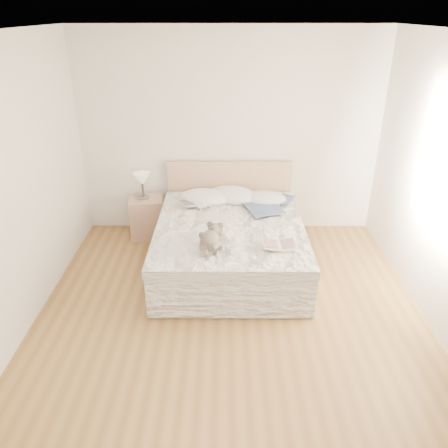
{
  "coord_description": "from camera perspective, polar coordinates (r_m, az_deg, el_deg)",
  "views": [
    {
      "loc": [
        -0.06,
        -3.47,
        2.85
      ],
      "look_at": [
        -0.07,
        1.05,
        0.62
      ],
      "focal_mm": 35.0,
      "sensor_mm": 36.0,
      "label": 1
    }
  ],
  "objects": [
    {
      "name": "photo_book",
      "position": [
        5.55,
        -3.98,
        2.63
      ],
      "size": [
        0.43,
        0.41,
        0.03
      ],
      "primitive_type": "cube",
      "rotation": [
        0.0,
        0.0,
        0.61
      ],
      "color": "silver",
      "rests_on": "bed"
    },
    {
      "name": "wall_left",
      "position": [
        4.25,
        -27.07,
        2.61
      ],
      "size": [
        0.02,
        4.5,
        2.7
      ],
      "primitive_type": "cube",
      "color": "white",
      "rests_on": "ground"
    },
    {
      "name": "window",
      "position": [
        4.51,
        27.23,
        5.22
      ],
      "size": [
        0.02,
        1.3,
        1.1
      ],
      "primitive_type": "cube",
      "color": "white",
      "rests_on": "wall_right"
    },
    {
      "name": "table_lamp",
      "position": [
        5.91,
        -10.65,
        5.62
      ],
      "size": [
        0.29,
        0.29,
        0.35
      ],
      "color": "#4F4A44",
      "rests_on": "nightstand"
    },
    {
      "name": "ceiling",
      "position": [
        3.48,
        1.21,
        23.79
      ],
      "size": [
        4.0,
        4.5,
        0.0
      ],
      "primitive_type": "cube",
      "color": "silver",
      "rests_on": "ground"
    },
    {
      "name": "nightstand",
      "position": [
        6.09,
        -10.01,
        0.86
      ],
      "size": [
        0.5,
        0.46,
        0.56
      ],
      "primitive_type": "cube",
      "rotation": [
        0.0,
        0.0,
        0.14
      ],
      "color": "#9E7C64",
      "rests_on": "floor"
    },
    {
      "name": "blouse",
      "position": [
        5.52,
        4.88,
        2.44
      ],
      "size": [
        0.83,
        0.86,
        0.03
      ],
      "primitive_type": null,
      "rotation": [
        0.0,
        0.0,
        0.32
      ],
      "color": "navy",
      "rests_on": "bed"
    },
    {
      "name": "wall_front",
      "position": [
        1.93,
        1.96,
        -24.55
      ],
      "size": [
        4.0,
        0.02,
        2.7
      ],
      "primitive_type": "cube",
      "color": "white",
      "rests_on": "ground"
    },
    {
      "name": "pillow_right",
      "position": [
        5.71,
        5.38,
        3.37
      ],
      "size": [
        0.6,
        0.47,
        0.17
      ],
      "primitive_type": "ellipsoid",
      "rotation": [
        0.0,
        0.0,
        -0.15
      ],
      "color": "silver",
      "rests_on": "bed"
    },
    {
      "name": "childrens_book",
      "position": [
        4.62,
        7.2,
        -2.72
      ],
      "size": [
        0.37,
        0.26,
        0.02
      ],
      "primitive_type": "cube",
      "rotation": [
        0.0,
        0.0,
        0.04
      ],
      "color": "#FAF2CB",
      "rests_on": "bed"
    },
    {
      "name": "pillow_middle",
      "position": [
        5.79,
        1.2,
        3.79
      ],
      "size": [
        0.81,
        0.72,
        0.2
      ],
      "primitive_type": "ellipsoid",
      "rotation": [
        0.0,
        0.0,
        -0.45
      ],
      "color": "white",
      "rests_on": "bed"
    },
    {
      "name": "floor",
      "position": [
        4.49,
        0.88,
        -13.13
      ],
      "size": [
        4.0,
        4.5,
        0.0
      ],
      "primitive_type": "cube",
      "color": "brown",
      "rests_on": "ground"
    },
    {
      "name": "teddy_bear",
      "position": [
        4.54,
        -1.84,
        -2.76
      ],
      "size": [
        0.32,
        0.41,
        0.2
      ],
      "primitive_type": null,
      "rotation": [
        0.0,
        0.0,
        -0.17
      ],
      "color": "brown",
      "rests_on": "bed"
    },
    {
      "name": "bed",
      "position": [
        5.31,
        0.76,
        -2.36
      ],
      "size": [
        1.72,
        2.14,
        1.0
      ],
      "color": "tan",
      "rests_on": "floor"
    },
    {
      "name": "wall_back",
      "position": [
        5.92,
        0.73,
        11.56
      ],
      "size": [
        4.0,
        0.02,
        2.7
      ],
      "primitive_type": "cube",
      "color": "white",
      "rests_on": "ground"
    },
    {
      "name": "pillow_left",
      "position": [
        5.72,
        -2.5,
        3.5
      ],
      "size": [
        0.74,
        0.61,
        0.19
      ],
      "primitive_type": "ellipsoid",
      "rotation": [
        0.0,
        0.0,
        -0.29
      ],
      "color": "white",
      "rests_on": "bed"
    }
  ]
}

